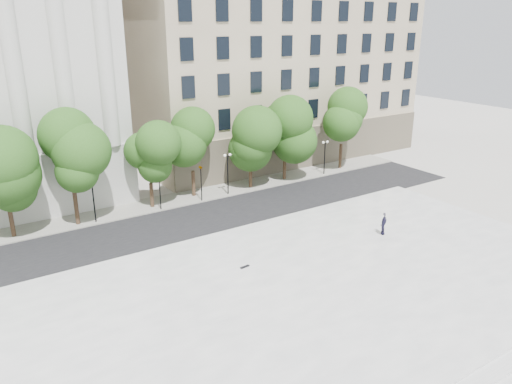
# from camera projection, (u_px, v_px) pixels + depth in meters

# --- Properties ---
(ground) EXTENTS (160.00, 160.00, 0.00)m
(ground) POSITION_uv_depth(u_px,v_px,m) (327.00, 319.00, 29.95)
(ground) COLOR beige
(ground) RESTS_ON ground
(plaza) EXTENTS (44.00, 22.00, 0.45)m
(plaza) POSITION_uv_depth(u_px,v_px,m) (297.00, 294.00, 32.25)
(plaza) COLOR white
(plaza) RESTS_ON ground
(street) EXTENTS (60.00, 8.00, 0.02)m
(street) POSITION_uv_depth(u_px,v_px,m) (193.00, 222.00, 44.15)
(street) COLOR black
(street) RESTS_ON ground
(far_sidewalk) EXTENTS (60.00, 4.00, 0.12)m
(far_sidewalk) POSITION_uv_depth(u_px,v_px,m) (165.00, 202.00, 48.86)
(far_sidewalk) COLOR #9C9B90
(far_sidewalk) RESTS_ON ground
(building_east) EXTENTS (36.00, 26.15, 23.00)m
(building_east) POSITION_uv_depth(u_px,v_px,m) (253.00, 65.00, 67.39)
(building_east) COLOR #C6B797
(building_east) RESTS_ON ground
(traffic_light_west) EXTENTS (0.86, 1.88, 4.24)m
(traffic_light_west) POSITION_uv_depth(u_px,v_px,m) (159.00, 172.00, 45.73)
(traffic_light_west) COLOR black
(traffic_light_west) RESTS_ON ground
(traffic_light_east) EXTENTS (0.41, 1.62, 4.15)m
(traffic_light_east) POSITION_uv_depth(u_px,v_px,m) (201.00, 166.00, 48.00)
(traffic_light_east) COLOR black
(traffic_light_east) RESTS_ON ground
(person_lying) EXTENTS (1.64, 1.85, 0.50)m
(person_lying) POSITION_uv_depth(u_px,v_px,m) (383.00, 232.00, 40.48)
(person_lying) COLOR black
(person_lying) RESTS_ON plaza
(skateboard) EXTENTS (0.75, 0.27, 0.08)m
(skateboard) POSITION_uv_depth(u_px,v_px,m) (245.00, 267.00, 35.20)
(skateboard) COLOR black
(skateboard) RESTS_ON plaza
(street_trees) EXTENTS (46.48, 5.36, 8.06)m
(street_trees) POSITION_uv_depth(u_px,v_px,m) (172.00, 151.00, 47.02)
(street_trees) COLOR #382619
(street_trees) RESTS_ON ground
(lamp_posts) EXTENTS (38.00, 0.28, 4.48)m
(lamp_posts) POSITION_uv_depth(u_px,v_px,m) (170.00, 178.00, 46.89)
(lamp_posts) COLOR black
(lamp_posts) RESTS_ON ground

